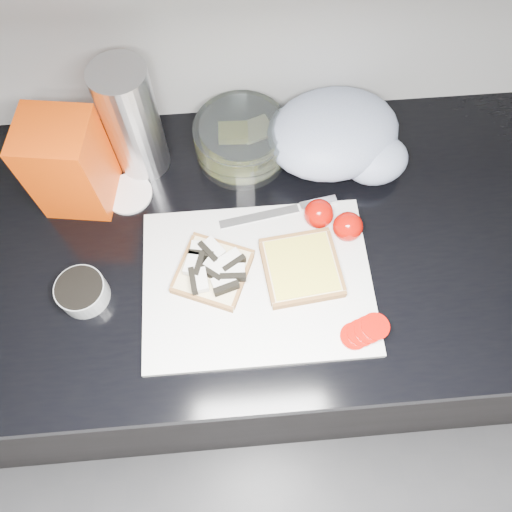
{
  "coord_description": "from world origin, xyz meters",
  "views": [
    {
      "loc": [
        0.02,
        0.77,
        1.72
      ],
      "look_at": [
        0.05,
        1.13,
        0.95
      ],
      "focal_mm": 35.0,
      "sensor_mm": 36.0,
      "label": 1
    }
  ],
  "objects_px": {
    "cutting_board": "(257,282)",
    "bread_bag": "(69,165)",
    "glass_bowl": "(242,140)",
    "steel_canister": "(132,122)"
  },
  "relations": [
    {
      "from": "cutting_board",
      "to": "bread_bag",
      "type": "distance_m",
      "value": 0.39
    },
    {
      "from": "glass_bowl",
      "to": "steel_canister",
      "type": "height_order",
      "value": "steel_canister"
    },
    {
      "from": "cutting_board",
      "to": "bread_bag",
      "type": "bearing_deg",
      "value": 146.1
    },
    {
      "from": "cutting_board",
      "to": "bread_bag",
      "type": "relative_size",
      "value": 2.08
    },
    {
      "from": "cutting_board",
      "to": "steel_canister",
      "type": "xyz_separation_m",
      "value": [
        -0.2,
        0.28,
        0.11
      ]
    },
    {
      "from": "glass_bowl",
      "to": "steel_canister",
      "type": "xyz_separation_m",
      "value": [
        -0.19,
        -0.01,
        0.08
      ]
    },
    {
      "from": "cutting_board",
      "to": "glass_bowl",
      "type": "height_order",
      "value": "glass_bowl"
    },
    {
      "from": "cutting_board",
      "to": "glass_bowl",
      "type": "distance_m",
      "value": 0.29
    },
    {
      "from": "steel_canister",
      "to": "cutting_board",
      "type": "bearing_deg",
      "value": -54.35
    },
    {
      "from": "cutting_board",
      "to": "glass_bowl",
      "type": "bearing_deg",
      "value": 91.38
    }
  ]
}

